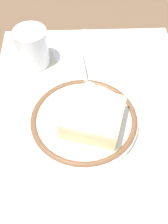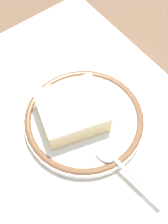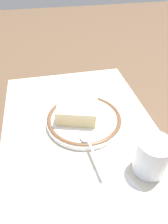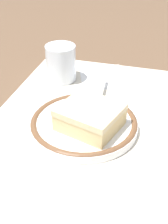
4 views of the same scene
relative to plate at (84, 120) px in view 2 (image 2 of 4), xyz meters
name	(u,v)px [view 2 (image 2 of 4)]	position (x,y,z in m)	size (l,w,h in m)	color
ground_plane	(80,132)	(-0.01, 0.01, -0.01)	(2.40, 2.40, 0.00)	brown
placemat	(80,132)	(-0.01, 0.01, -0.01)	(0.54, 0.39, 0.00)	beige
plate	(84,120)	(0.00, 0.00, 0.00)	(0.20, 0.20, 0.02)	white
cake_slice	(72,111)	(0.01, 0.01, 0.03)	(0.12, 0.12, 0.04)	beige
spoon	(119,164)	(-0.10, 0.01, 0.01)	(0.13, 0.03, 0.01)	silver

